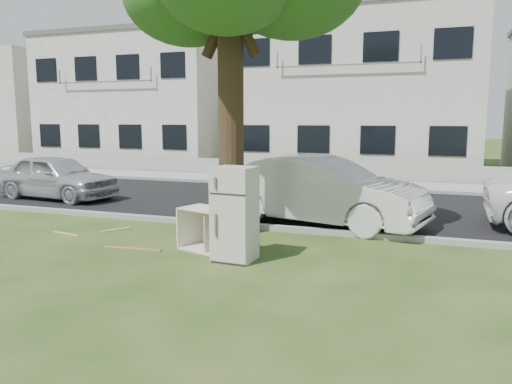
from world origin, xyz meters
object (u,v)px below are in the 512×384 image
(cabinet, at_px, (208,229))
(car_left, at_px, (56,177))
(fridge, at_px, (235,214))
(car_center, at_px, (321,191))

(cabinet, bearing_deg, car_left, 168.60)
(fridge, relative_size, car_left, 0.41)
(cabinet, bearing_deg, fridge, -13.62)
(cabinet, relative_size, car_left, 0.26)
(car_center, distance_m, car_left, 8.67)
(car_center, bearing_deg, car_left, 96.95)
(cabinet, height_order, car_left, car_left)
(fridge, bearing_deg, car_left, 153.13)
(cabinet, distance_m, car_left, 8.15)
(fridge, bearing_deg, car_center, 80.16)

